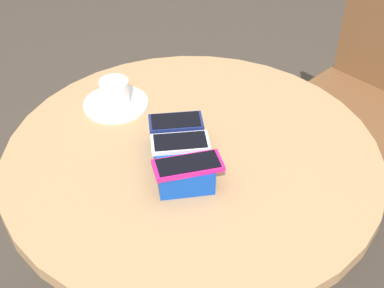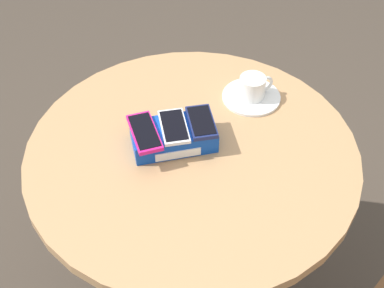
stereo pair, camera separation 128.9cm
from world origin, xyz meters
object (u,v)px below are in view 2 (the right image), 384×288
(phone_box, at_px, (173,136))
(coffee_cup, at_px, (253,87))
(phone_white, at_px, (174,127))
(phone_magenta, at_px, (144,132))
(saucer, at_px, (251,97))
(round_table, at_px, (192,186))
(phone_navy, at_px, (201,122))

(phone_box, bearing_deg, coffee_cup, 20.84)
(phone_box, bearing_deg, phone_white, 6.58)
(phone_magenta, height_order, saucer, phone_magenta)
(saucer, bearing_deg, round_table, -148.76)
(round_table, relative_size, phone_box, 3.86)
(round_table, distance_m, phone_white, 0.21)
(round_table, height_order, phone_magenta, phone_magenta)
(round_table, bearing_deg, phone_navy, 38.32)
(phone_box, relative_size, phone_white, 1.67)
(round_table, relative_size, phone_magenta, 6.03)
(phone_navy, bearing_deg, saucer, 29.80)
(phone_magenta, height_order, coffee_cup, coffee_cup)
(phone_magenta, distance_m, coffee_cup, 0.35)
(saucer, distance_m, coffee_cup, 0.04)
(phone_box, relative_size, saucer, 1.35)
(phone_white, bearing_deg, coffee_cup, 20.94)
(round_table, height_order, phone_white, phone_white)
(phone_white, bearing_deg, saucer, 21.09)
(round_table, xyz_separation_m, phone_magenta, (-0.11, 0.04, 0.20))
(round_table, relative_size, coffee_cup, 8.50)
(round_table, relative_size, phone_navy, 6.67)
(phone_magenta, bearing_deg, phone_white, -2.57)
(phone_box, xyz_separation_m, phone_magenta, (-0.07, 0.00, 0.03))
(phone_magenta, height_order, phone_navy, same)
(saucer, bearing_deg, phone_white, -158.91)
(round_table, xyz_separation_m, phone_white, (-0.04, 0.04, 0.20))
(round_table, relative_size, phone_white, 6.44)
(saucer, xyz_separation_m, coffee_cup, (0.00, 0.00, 0.04))
(saucer, bearing_deg, phone_magenta, -163.88)
(phone_box, bearing_deg, phone_navy, -6.40)
(round_table, xyz_separation_m, coffee_cup, (0.23, 0.14, 0.18))
(phone_box, xyz_separation_m, coffee_cup, (0.26, 0.10, 0.01))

